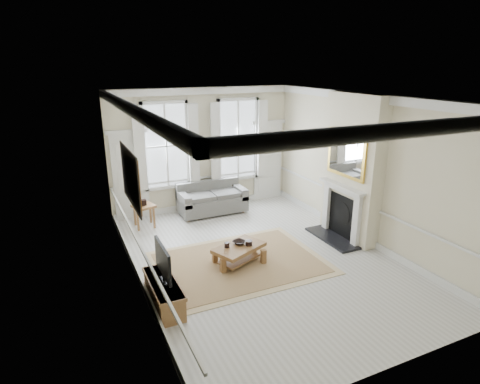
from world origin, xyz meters
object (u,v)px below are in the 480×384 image
side_table (144,209)px  tv_stand (164,293)px  coffee_table (239,249)px  sofa (211,200)px

side_table → tv_stand: bearing=-96.9°
coffee_table → side_table: bearing=92.6°
coffee_table → tv_stand: tv_stand is taller
sofa → side_table: 1.96m
sofa → tv_stand: sofa is taller
side_table → coffee_table: size_ratio=0.49×
tv_stand → sofa: bearing=58.8°
tv_stand → side_table: bearing=83.1°
sofa → coffee_table: 3.13m
sofa → coffee_table: (-0.57, -3.08, -0.04)m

